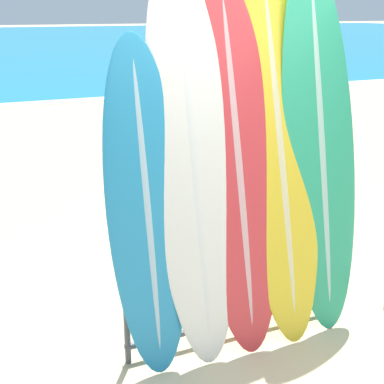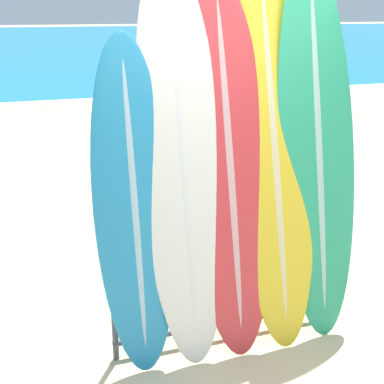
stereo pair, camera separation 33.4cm
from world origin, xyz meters
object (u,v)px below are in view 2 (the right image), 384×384
Objects in this scene: surfboard_slot_3 at (273,155)px; surfboard_slot_4 at (317,151)px; surfboard_slot_2 at (228,167)px; surfboard_slot_0 at (134,208)px; person_mid_beach at (157,85)px; surfboard_slot_1 at (182,164)px; surfboard_rack at (229,281)px.

surfboard_slot_4 reaches higher than surfboard_slot_3.
surfboard_slot_2 is at bearing -176.14° from surfboard_slot_3.
person_mid_beach is at bearing 73.87° from surfboard_slot_0.
surfboard_slot_0 is at bearing -177.42° from surfboard_slot_4.
surfboard_slot_3 is at bearing 1.92° from surfboard_slot_1.
surfboard_slot_3 is 0.33m from surfboard_slot_4.
surfboard_slot_3 is 1.00× the size of surfboard_slot_4.
surfboard_rack is at bearing -96.51° from surfboard_slot_2.
surfboard_slot_3 is at bearing 16.23° from surfboard_rack.
surfboard_slot_1 reaches higher than person_mid_beach.
surfboard_slot_2 is at bearing -0.10° from surfboard_slot_1.
surfboard_rack is 0.66× the size of surfboard_slot_2.
person_mid_beach is at bearing 76.33° from surfboard_slot_1.
surfboard_slot_3 is (0.33, 0.02, 0.05)m from surfboard_slot_2.
surfboard_slot_0 is at bearing -170.66° from surfboard_slot_1.
surfboard_slot_4 reaches higher than surfboard_slot_0.
surfboard_slot_0 is at bearing -175.26° from surfboard_slot_2.
surfboard_slot_0 is at bearing 122.27° from person_mid_beach.
surfboard_slot_0 is (-0.64, 0.02, 0.61)m from surfboard_rack.
surfboard_slot_0 is 1.37× the size of person_mid_beach.
surfboard_slot_2 is (0.32, -0.00, -0.05)m from surfboard_slot_1.
surfboard_slot_1 is 0.98m from surfboard_slot_4.
surfboard_slot_3 reaches higher than surfboard_slot_2.
person_mid_beach is (1.35, 6.86, -0.40)m from surfboard_slot_2.
surfboard_slot_0 is 0.68m from surfboard_slot_2.
surfboard_rack is at bearing -14.05° from surfboard_slot_1.
surfboard_slot_3 is (0.98, 0.08, 0.24)m from surfboard_slot_0.
surfboard_slot_2 is at bearing 4.74° from surfboard_slot_0.
surfboard_slot_3 is 1.68× the size of person_mid_beach.
surfboard_slot_4 is at bearing 2.58° from surfboard_slot_0.
surfboard_slot_1 is 0.32m from surfboard_slot_2.
surfboard_slot_4 is at bearing 6.99° from surfboard_rack.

